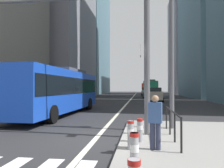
# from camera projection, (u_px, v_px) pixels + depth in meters

# --- Properties ---
(ground_plane) EXTENTS (160.00, 160.00, 0.00)m
(ground_plane) POSITION_uv_depth(u_px,v_px,m) (128.00, 103.00, 28.14)
(ground_plane) COLOR #28282B
(lane_centre_line) EXTENTS (0.20, 80.00, 0.01)m
(lane_centre_line) POSITION_uv_depth(u_px,v_px,m) (131.00, 99.00, 38.06)
(lane_centre_line) COLOR beige
(lane_centre_line) RESTS_ON ground
(office_tower_left_far) EXTENTS (12.07, 25.69, 47.30)m
(office_tower_left_far) POSITION_uv_depth(u_px,v_px,m) (86.00, 21.00, 72.49)
(office_tower_left_far) COLOR slate
(office_tower_left_far) RESTS_ON ground
(office_tower_right_far) EXTENTS (11.68, 18.45, 31.09)m
(office_tower_right_far) POSITION_uv_depth(u_px,v_px,m) (190.00, 44.00, 69.46)
(office_tower_right_far) COLOR gray
(office_tower_right_far) RESTS_ON ground
(city_bus_blue_oncoming) EXTENTS (2.94, 12.00, 3.40)m
(city_bus_blue_oncoming) POSITION_uv_depth(u_px,v_px,m) (59.00, 89.00, 15.99)
(city_bus_blue_oncoming) COLOR blue
(city_bus_blue_oncoming) RESTS_ON ground
(sedan_white_oncoming) EXTENTS (2.16, 4.36, 1.94)m
(sedan_white_oncoming) POSITION_uv_depth(u_px,v_px,m) (3.00, 101.00, 15.53)
(sedan_white_oncoming) COLOR silver
(sedan_white_oncoming) RESTS_ON ground
(city_bus_red_receding) EXTENTS (2.74, 11.34, 3.40)m
(city_bus_red_receding) POSITION_uv_depth(u_px,v_px,m) (150.00, 88.00, 43.41)
(city_bus_red_receding) COLOR #198456
(city_bus_red_receding) RESTS_ON ground
(city_bus_red_distant) EXTENTS (2.82, 11.42, 3.40)m
(city_bus_red_distant) POSITION_uv_depth(u_px,v_px,m) (146.00, 88.00, 66.04)
(city_bus_red_distant) COLOR red
(city_bus_red_distant) RESTS_ON ground
(car_oncoming_mid) EXTENTS (2.20, 4.40, 1.94)m
(car_oncoming_mid) POSITION_uv_depth(u_px,v_px,m) (85.00, 94.00, 32.29)
(car_oncoming_mid) COLOR maroon
(car_oncoming_mid) RESTS_ON ground
(car_receding_near) EXTENTS (2.19, 4.62, 1.94)m
(car_receding_near) POSITION_uv_depth(u_px,v_px,m) (156.00, 94.00, 30.70)
(car_receding_near) COLOR #B2A899
(car_receding_near) RESTS_ON ground
(car_receding_far) EXTENTS (2.14, 4.10, 1.94)m
(car_receding_far) POSITION_uv_depth(u_px,v_px,m) (146.00, 91.00, 55.79)
(car_receding_far) COLOR silver
(car_receding_far) RESTS_ON ground
(traffic_signal_gantry) EXTENTS (6.76, 0.65, 6.00)m
(traffic_signal_gantry) POSITION_uv_depth(u_px,v_px,m) (89.00, 33.00, 8.88)
(traffic_signal_gantry) COLOR #515156
(traffic_signal_gantry) RESTS_ON median_island
(street_lamp_post) EXTENTS (5.50, 0.32, 8.00)m
(street_lamp_post) POSITION_uv_depth(u_px,v_px,m) (171.00, 12.00, 9.89)
(street_lamp_post) COLOR #56565B
(street_lamp_post) RESTS_ON median_island
(bollard_left) EXTENTS (0.20, 0.20, 0.85)m
(bollard_left) POSITION_uv_depth(u_px,v_px,m) (134.00, 151.00, 4.64)
(bollard_left) COLOR #99999E
(bollard_left) RESTS_ON median_island
(bollard_right) EXTENTS (0.20, 0.20, 0.83)m
(bollard_right) POSITION_uv_depth(u_px,v_px,m) (131.00, 133.00, 6.45)
(bollard_right) COLOR #99999E
(bollard_right) RESTS_ON median_island
(bollard_back) EXTENTS (0.20, 0.20, 0.76)m
(bollard_back) POSITION_uv_depth(u_px,v_px,m) (140.00, 129.00, 7.34)
(bollard_back) COLOR #99999E
(bollard_back) RESTS_ON median_island
(pedestrian_railing) EXTENTS (0.06, 3.69, 0.98)m
(pedestrian_railing) POSITION_uv_depth(u_px,v_px,m) (172.00, 118.00, 7.89)
(pedestrian_railing) COLOR black
(pedestrian_railing) RESTS_ON median_island
(pedestrian_waiting) EXTENTS (0.42, 0.31, 1.57)m
(pedestrian_waiting) POSITION_uv_depth(u_px,v_px,m) (155.00, 120.00, 6.43)
(pedestrian_waiting) COLOR #2D334C
(pedestrian_waiting) RESTS_ON median_island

